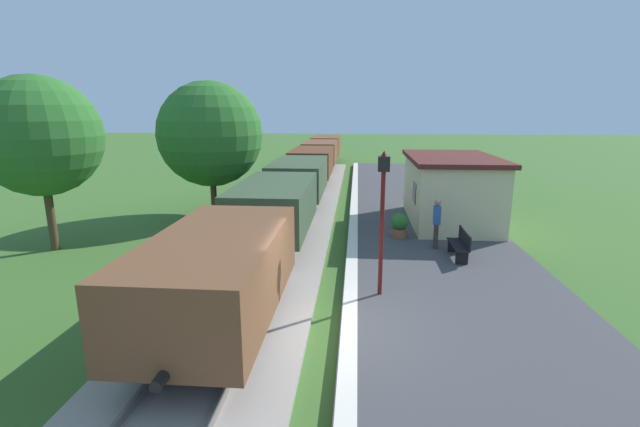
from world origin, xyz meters
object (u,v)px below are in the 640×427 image
(tree_trackside_far, at_px, (210,134))
(potted_planter, at_px, (399,225))
(tree_trackside_mid, at_px, (39,136))
(station_hut, at_px, (450,189))
(lamp_post_near, at_px, (383,197))
(freight_train, at_px, (306,171))
(bench_down_platform, at_px, (419,189))
(bench_near_hut, at_px, (460,244))
(person_waiting, at_px, (437,222))

(tree_trackside_far, bearing_deg, potted_planter, -24.96)
(potted_planter, xyz_separation_m, tree_trackside_mid, (-12.34, -1.76, 3.29))
(station_hut, distance_m, lamp_post_near, 8.52)
(freight_train, xyz_separation_m, tree_trackside_far, (-3.79, -5.20, 2.39))
(freight_train, distance_m, tree_trackside_far, 6.86)
(freight_train, distance_m, bench_down_platform, 6.42)
(lamp_post_near, distance_m, tree_trackside_far, 11.77)
(station_hut, relative_size, tree_trackside_far, 0.94)
(bench_near_hut, xyz_separation_m, lamp_post_near, (-2.69, -3.05, 2.08))
(bench_near_hut, height_order, tree_trackside_far, tree_trackside_far)
(bench_near_hut, height_order, bench_down_platform, same)
(freight_train, distance_m, tree_trackside_mid, 13.61)
(person_waiting, distance_m, tree_trackside_mid, 13.78)
(station_hut, distance_m, tree_trackside_far, 10.88)
(bench_near_hut, xyz_separation_m, tree_trackside_far, (-10.03, 6.10, 3.06))
(person_waiting, bearing_deg, station_hut, -100.32)
(freight_train, bearing_deg, lamp_post_near, -76.11)
(person_waiting, bearing_deg, tree_trackside_mid, 9.39)
(lamp_post_near, xyz_separation_m, tree_trackside_far, (-7.34, 9.15, 0.98))
(freight_train, xyz_separation_m, person_waiting, (5.64, -10.27, -0.21))
(station_hut, height_order, bench_near_hut, station_hut)
(bench_near_hut, relative_size, tree_trackside_far, 0.24)
(freight_train, bearing_deg, person_waiting, -61.20)
(lamp_post_near, bearing_deg, tree_trackside_mid, 162.79)
(bench_down_platform, distance_m, person_waiting, 8.96)
(station_hut, bearing_deg, bench_down_platform, 96.09)
(station_hut, height_order, tree_trackside_mid, tree_trackside_mid)
(bench_down_platform, distance_m, tree_trackside_mid, 17.29)
(bench_down_platform, relative_size, tree_trackside_mid, 0.25)
(person_waiting, relative_size, potted_planter, 1.87)
(bench_near_hut, distance_m, tree_trackside_far, 12.13)
(bench_down_platform, bearing_deg, freight_train, 167.91)
(freight_train, bearing_deg, station_hut, -43.97)
(station_hut, height_order, lamp_post_near, lamp_post_near)
(potted_planter, xyz_separation_m, tree_trackside_far, (-8.30, 3.86, 3.06))
(tree_trackside_mid, bearing_deg, freight_train, 54.13)
(tree_trackside_far, bearing_deg, station_hut, -7.31)
(freight_train, xyz_separation_m, tree_trackside_mid, (-7.83, -10.83, 2.62))
(person_waiting, relative_size, lamp_post_near, 0.46)
(bench_near_hut, xyz_separation_m, potted_planter, (-1.73, 2.23, 0.00))
(bench_near_hut, distance_m, bench_down_platform, 9.96)
(bench_down_platform, bearing_deg, bench_near_hut, -90.00)
(bench_down_platform, bearing_deg, tree_trackside_far, -158.94)
(station_hut, bearing_deg, bench_near_hut, -96.70)
(lamp_post_near, xyz_separation_m, tree_trackside_mid, (-11.38, 3.52, 1.21))
(potted_planter, bearing_deg, station_hut, 47.64)
(station_hut, bearing_deg, freight_train, 136.03)
(potted_planter, bearing_deg, bench_near_hut, -52.28)
(bench_down_platform, bearing_deg, potted_planter, -102.60)
(bench_down_platform, distance_m, tree_trackside_far, 11.17)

